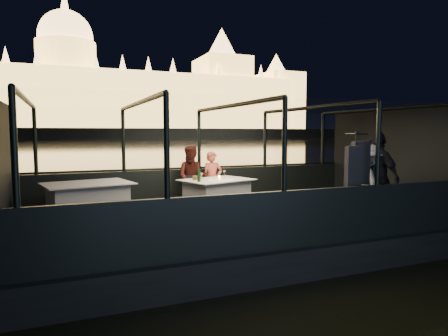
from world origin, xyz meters
name	(u,v)px	position (x,y,z in m)	size (l,w,h in m)	color
river_water	(78,144)	(0.00, 80.00, 0.00)	(500.00, 500.00, 0.00)	black
boat_hull	(232,247)	(0.00, 0.00, 0.00)	(8.60, 4.40, 1.00)	black
boat_deck	(232,223)	(0.00, 0.00, 0.48)	(8.00, 4.00, 0.04)	black
gunwale_port	(199,187)	(0.00, 2.00, 0.95)	(8.00, 0.08, 0.90)	black
gunwale_starboard	(284,220)	(0.00, -2.00, 0.95)	(8.00, 0.08, 0.90)	black
cabin_glass_port	(199,140)	(0.00, 2.00, 2.10)	(8.00, 0.02, 1.40)	#99B2B2
cabin_glass_starboard	(285,144)	(0.00, -2.00, 2.10)	(8.00, 0.02, 1.40)	#99B2B2
cabin_roof_glass	(232,106)	(0.00, 0.00, 2.80)	(8.00, 4.00, 0.02)	#99B2B2
end_wall_fore	(1,172)	(-4.00, 0.00, 1.65)	(0.02, 4.00, 2.30)	black
end_wall_aft	(388,159)	(4.00, 0.00, 1.65)	(0.02, 4.00, 2.30)	black
canopy_ribs	(232,165)	(0.00, 0.00, 1.65)	(8.00, 4.00, 2.30)	black
embankment	(68,135)	(0.00, 210.00, 1.00)	(400.00, 140.00, 6.00)	#423D33
parliament_building	(67,69)	(0.00, 175.00, 29.00)	(220.00, 32.00, 60.00)	#F2D18C
dining_table_central	(217,197)	(0.02, 0.85, 0.89)	(1.45, 1.05, 0.77)	silver
dining_table_aft	(88,206)	(-2.66, 0.74, 0.89)	(1.56, 1.13, 0.83)	white
chair_port_left	(195,192)	(-0.34, 1.30, 0.95)	(0.37, 0.37, 0.80)	black
chair_port_right	(216,190)	(0.22, 1.46, 0.95)	(0.43, 0.43, 0.93)	black
coat_stand	(355,184)	(1.55, -1.75, 1.40)	(0.50, 0.40, 1.80)	black
person_woman_coral	(212,176)	(0.18, 1.57, 1.25)	(0.48, 0.32, 1.34)	#CE5B4B
person_man_maroon	(192,177)	(-0.31, 1.57, 1.25)	(0.71, 0.55, 1.48)	#3D1511
passenger_stripe	(369,180)	(2.43, -1.11, 1.35)	(1.01, 0.57, 1.56)	white
passenger_dark	(376,180)	(2.58, -1.16, 1.35)	(1.06, 0.44, 1.80)	black
wine_bottle	(199,175)	(-0.49, 0.58, 1.42)	(0.07, 0.07, 0.32)	#133619
bread_basket	(197,178)	(-0.40, 0.94, 1.31)	(0.21, 0.21, 0.08)	brown
amber_candle	(219,178)	(0.05, 0.79, 1.31)	(0.06, 0.06, 0.08)	#FBB23E
plate_near	(238,179)	(0.43, 0.65, 1.27)	(0.26, 0.26, 0.02)	white
plate_far	(205,179)	(-0.25, 0.87, 1.27)	(0.27, 0.27, 0.02)	silver
wine_glass_white	(201,177)	(-0.40, 0.66, 1.36)	(0.06, 0.06, 0.17)	white
wine_glass_red	(224,174)	(0.24, 0.97, 1.36)	(0.06, 0.06, 0.17)	white
wine_glass_empty	(220,176)	(0.01, 0.66, 1.36)	(0.06, 0.06, 0.19)	white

